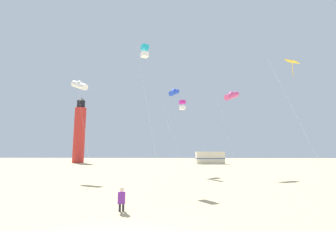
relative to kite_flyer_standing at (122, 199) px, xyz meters
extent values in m
cube|color=#722D99|center=(0.02, -0.08, 0.07)|extent=(0.38, 0.28, 0.52)
sphere|color=beige|center=(0.02, -0.08, 0.45)|extent=(0.20, 0.20, 0.20)
cylinder|color=#2D2D38|center=(0.06, 0.11, -0.17)|extent=(0.20, 0.38, 0.13)
cylinder|color=#2D2D38|center=(0.03, 0.27, -0.40)|extent=(0.11, 0.11, 0.42)
cylinder|color=#2D2D38|center=(-0.10, 0.08, -0.17)|extent=(0.20, 0.38, 0.13)
cylinder|color=#2D2D38|center=(-0.13, 0.24, -0.40)|extent=(0.11, 0.11, 0.42)
cylinder|color=silver|center=(-7.30, 13.53, 4.48)|extent=(1.45, 2.25, 10.19)
cylinder|color=white|center=(-8.41, 14.25, 9.57)|extent=(2.48, 1.94, 1.48)
sphere|color=white|center=(-8.41, 14.25, 9.72)|extent=(0.76, 0.76, 0.76)
cylinder|color=silver|center=(0.15, 8.46, 5.42)|extent=(2.09, 1.08, 12.06)
cube|color=#1EB2D1|center=(-0.38, 9.50, 11.79)|extent=(0.82, 0.82, 0.44)
cube|color=white|center=(-0.38, 9.50, 11.09)|extent=(0.82, 0.82, 0.44)
cylinder|color=silver|center=(1.61, 19.16, 4.82)|extent=(3.04, 1.18, 10.88)
cylinder|color=blue|center=(2.19, 20.67, 10.26)|extent=(1.55, 2.58, 1.48)
sphere|color=blue|center=(2.19, 20.67, 10.41)|extent=(0.76, 0.76, 0.76)
cylinder|color=silver|center=(10.67, 4.56, 4.16)|extent=(3.18, 1.27, 9.54)
cube|color=yellow|center=(11.30, 6.14, 8.93)|extent=(1.22, 1.22, 0.40)
cylinder|color=yellow|center=(11.30, 6.14, 8.28)|extent=(0.04, 0.04, 1.10)
cylinder|color=silver|center=(8.31, 16.38, 4.16)|extent=(1.93, 1.92, 9.56)
cylinder|color=#E54C8C|center=(9.27, 17.34, 8.94)|extent=(2.26, 2.26, 1.48)
sphere|color=#E54C8C|center=(9.27, 17.34, 9.09)|extent=(0.76, 0.76, 0.76)
cylinder|color=silver|center=(2.34, 16.20, 3.61)|extent=(2.21, 1.80, 8.46)
cube|color=#D826A5|center=(3.24, 17.30, 8.19)|extent=(0.82, 0.82, 0.44)
cube|color=white|center=(3.24, 17.30, 7.49)|extent=(0.82, 0.82, 0.44)
cylinder|color=red|center=(-22.40, 48.52, 6.39)|extent=(2.80, 2.80, 14.00)
cylinder|color=black|center=(-22.40, 48.52, 14.29)|extent=(2.00, 2.00, 1.80)
cone|color=black|center=(-22.40, 48.52, 15.69)|extent=(2.20, 2.20, 1.00)
cube|color=beige|center=(10.09, 44.83, 0.79)|extent=(6.57, 2.82, 2.80)
cube|color=#4C608C|center=(10.09, 44.83, 0.65)|extent=(6.61, 2.86, 0.24)
camera|label=1|loc=(2.62, -11.46, 2.17)|focal=25.57mm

